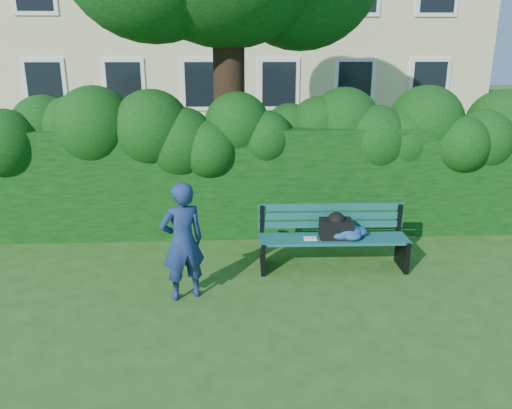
{
  "coord_description": "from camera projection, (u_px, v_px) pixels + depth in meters",
  "views": [
    {
      "loc": [
        -0.34,
        -6.01,
        2.99
      ],
      "look_at": [
        0.0,
        0.6,
        0.95
      ],
      "focal_mm": 35.0,
      "sensor_mm": 36.0,
      "label": 1
    }
  ],
  "objects": [
    {
      "name": "park_bench",
      "position": [
        336.0,
        234.0,
        7.07
      ],
      "size": [
        2.11,
        0.6,
        0.89
      ],
      "rotation": [
        0.0,
        0.0,
        -0.02
      ],
      "color": "#104D51",
      "rests_on": "ground"
    },
    {
      "name": "hedge",
      "position": [
        251.0,
        180.0,
        8.47
      ],
      "size": [
        10.0,
        1.0,
        1.8
      ],
      "color": "black",
      "rests_on": "ground"
    },
    {
      "name": "ground",
      "position": [
        258.0,
        286.0,
        6.64
      ],
      "size": [
        80.0,
        80.0,
        0.0
      ],
      "primitive_type": "plane",
      "color": "#305019",
      "rests_on": "ground"
    },
    {
      "name": "man_reading",
      "position": [
        183.0,
        242.0,
        6.12
      ],
      "size": [
        0.65,
        0.55,
        1.51
      ],
      "primitive_type": "imported",
      "rotation": [
        0.0,
        0.0,
        3.54
      ],
      "color": "navy",
      "rests_on": "ground"
    }
  ]
}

